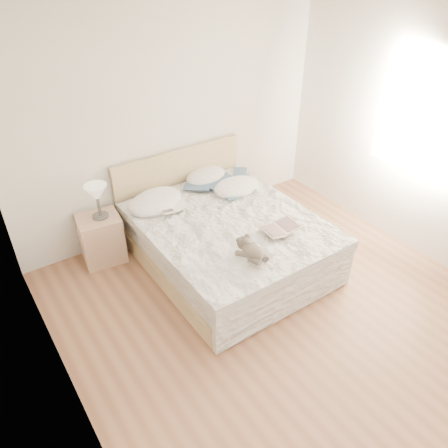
{
  "coord_description": "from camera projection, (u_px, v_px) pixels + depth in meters",
  "views": [
    {
      "loc": [
        -2.25,
        -2.07,
        3.16
      ],
      "look_at": [
        -0.11,
        1.05,
        0.62
      ],
      "focal_mm": 35.0,
      "sensor_mm": 36.0,
      "label": 1
    }
  ],
  "objects": [
    {
      "name": "pillow_middle",
      "position": [
        206.0,
        176.0,
        5.42
      ],
      "size": [
        0.61,
        0.48,
        0.16
      ],
      "primitive_type": "ellipsoid",
      "rotation": [
        0.0,
        0.0,
        0.19
      ],
      "color": "white",
      "rests_on": "bed"
    },
    {
      "name": "pillow_left",
      "position": [
        156.0,
        201.0,
        4.9
      ],
      "size": [
        0.78,
        0.64,
        0.2
      ],
      "primitive_type": "ellipsoid",
      "rotation": [
        0.0,
        0.0,
        0.28
      ],
      "color": "white",
      "rests_on": "bed"
    },
    {
      "name": "photo_book",
      "position": [
        171.0,
        207.0,
        4.81
      ],
      "size": [
        0.35,
        0.26,
        0.02
      ],
      "primitive_type": "cube",
      "rotation": [
        0.0,
        0.0,
        0.12
      ],
      "color": "white",
      "rests_on": "bed"
    },
    {
      "name": "table_lamp",
      "position": [
        97.0,
        195.0,
        4.63
      ],
      "size": [
        0.28,
        0.28,
        0.39
      ],
      "color": "#49433F",
      "rests_on": "nightstand"
    },
    {
      "name": "pillow_right",
      "position": [
        236.0,
        187.0,
        5.18
      ],
      "size": [
        0.61,
        0.45,
        0.18
      ],
      "primitive_type": "ellipsoid",
      "rotation": [
        0.0,
        0.0,
        0.05
      ],
      "color": "white",
      "rests_on": "bed"
    },
    {
      "name": "ceiling",
      "position": [
        333.0,
        20.0,
        2.73
      ],
      "size": [
        4.0,
        4.5,
        0.0
      ],
      "primitive_type": "cube",
      "color": "silver",
      "rests_on": "ground"
    },
    {
      "name": "wall_back",
      "position": [
        173.0,
        121.0,
        5.02
      ],
      "size": [
        4.0,
        0.02,
        2.7
      ],
      "primitive_type": "cube",
      "color": "silver",
      "rests_on": "ground"
    },
    {
      "name": "window",
      "position": [
        429.0,
        128.0,
        4.57
      ],
      "size": [
        0.02,
        1.3,
        1.1
      ],
      "primitive_type": "cube",
      "color": "white",
      "rests_on": "wall_right"
    },
    {
      "name": "bed",
      "position": [
        225.0,
        238.0,
        4.88
      ],
      "size": [
        1.72,
        2.14,
        1.0
      ],
      "color": "tan",
      "rests_on": "floor"
    },
    {
      "name": "teddy_bear",
      "position": [
        253.0,
        257.0,
        4.04
      ],
      "size": [
        0.24,
        0.33,
        0.17
      ],
      "primitive_type": null,
      "rotation": [
        0.0,
        0.0,
        0.07
      ],
      "color": "brown",
      "rests_on": "bed"
    },
    {
      "name": "nightstand",
      "position": [
        102.0,
        238.0,
        4.92
      ],
      "size": [
        0.5,
        0.46,
        0.56
      ],
      "primitive_type": "cube",
      "rotation": [
        0.0,
        0.0,
        -0.13
      ],
      "color": "tan",
      "rests_on": "floor"
    },
    {
      "name": "blouse",
      "position": [
        228.0,
        186.0,
        5.22
      ],
      "size": [
        0.68,
        0.72,
        0.03
      ],
      "primitive_type": null,
      "rotation": [
        0.0,
        0.0,
        0.08
      ],
      "color": "#314863",
      "rests_on": "bed"
    },
    {
      "name": "wall_left",
      "position": [
        59.0,
        305.0,
        2.55
      ],
      "size": [
        0.02,
        4.5,
        2.7
      ],
      "primitive_type": "cube",
      "color": "silver",
      "rests_on": "ground"
    },
    {
      "name": "floor",
      "position": [
        294.0,
        323.0,
        4.24
      ],
      "size": [
        4.0,
        4.5,
        0.0
      ],
      "primitive_type": "cube",
      "color": "brown",
      "rests_on": "ground"
    },
    {
      "name": "childrens_book",
      "position": [
        280.0,
        228.0,
        4.47
      ],
      "size": [
        0.42,
        0.31,
        0.03
      ],
      "primitive_type": "cube",
      "rotation": [
        0.0,
        0.0,
        -0.09
      ],
      "color": "beige",
      "rests_on": "bed"
    }
  ]
}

